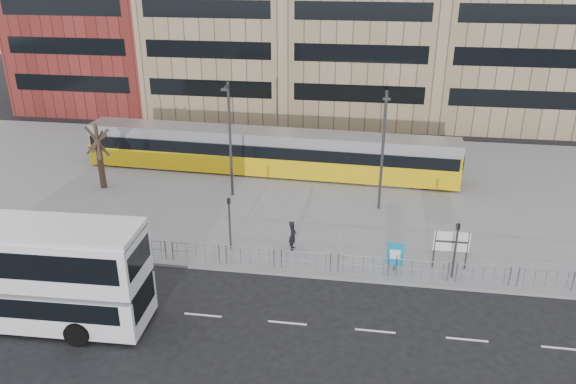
# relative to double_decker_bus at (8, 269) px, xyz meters

# --- Properties ---
(ground) EXTENTS (120.00, 120.00, 0.00)m
(ground) POSITION_rel_double_decker_bus_xyz_m (10.36, 5.54, -2.67)
(ground) COLOR black
(ground) RESTS_ON ground
(plaza) EXTENTS (64.00, 24.00, 0.15)m
(plaza) POSITION_rel_double_decker_bus_xyz_m (10.36, 17.54, -2.60)
(plaza) COLOR slate
(plaza) RESTS_ON ground
(kerb) EXTENTS (64.00, 0.25, 0.17)m
(kerb) POSITION_rel_double_decker_bus_xyz_m (10.36, 5.59, -2.60)
(kerb) COLOR gray
(kerb) RESTS_ON ground
(pedestrian_barrier) EXTENTS (32.07, 0.07, 1.10)m
(pedestrian_barrier) POSITION_rel_double_decker_bus_xyz_m (12.36, 6.04, -1.69)
(pedestrian_barrier) COLOR gray
(pedestrian_barrier) RESTS_ON plaza
(road_markings) EXTENTS (62.00, 0.12, 0.01)m
(road_markings) POSITION_rel_double_decker_bus_xyz_m (11.36, 1.54, -2.67)
(road_markings) COLOR white
(road_markings) RESTS_ON ground
(double_decker_bus) EXTENTS (12.45, 3.47, 4.95)m
(double_decker_bus) POSITION_rel_double_decker_bus_xyz_m (0.00, 0.00, 0.00)
(double_decker_bus) COLOR white
(double_decker_bus) RESTS_ON ground
(tram) EXTENTS (27.93, 3.85, 3.28)m
(tram) POSITION_rel_double_decker_bus_xyz_m (8.17, 19.58, -0.88)
(tram) COLOR #DEB00C
(tram) RESTS_ON plaza
(station_sign) EXTENTS (1.86, 0.11, 2.14)m
(station_sign) POSITION_rel_double_decker_bus_xyz_m (20.16, 7.39, -1.04)
(station_sign) COLOR #2D2D30
(station_sign) RESTS_ON plaza
(ad_panel) EXTENTS (0.88, 0.12, 1.65)m
(ad_panel) POSITION_rel_double_decker_bus_xyz_m (17.27, 6.67, -1.56)
(ad_panel) COLOR #2D2D30
(ad_panel) RESTS_ON plaza
(pedestrian) EXTENTS (0.44, 0.65, 1.75)m
(pedestrian) POSITION_rel_double_decker_bus_xyz_m (11.66, 8.12, -1.65)
(pedestrian) COLOR black
(pedestrian) RESTS_ON plaza
(traffic_light_west) EXTENTS (0.21, 0.24, 3.10)m
(traffic_light_west) POSITION_rel_double_decker_bus_xyz_m (8.16, 7.74, -0.55)
(traffic_light_west) COLOR #2D2D30
(traffic_light_west) RESTS_ON plaza
(traffic_light_east) EXTENTS (0.22, 0.24, 3.10)m
(traffic_light_east) POSITION_rel_double_decker_bus_xyz_m (20.22, 6.45, -0.55)
(traffic_light_east) COLOR #2D2D30
(traffic_light_east) RESTS_ON plaza
(lamp_post_west) EXTENTS (0.45, 1.04, 7.83)m
(lamp_post_west) POSITION_rel_double_decker_bus_xyz_m (6.46, 15.04, 1.76)
(lamp_post_west) COLOR #2D2D30
(lamp_post_west) RESTS_ON plaza
(lamp_post_east) EXTENTS (0.45, 1.04, 7.80)m
(lamp_post_east) POSITION_rel_double_decker_bus_xyz_m (16.46, 14.31, 1.74)
(lamp_post_east) COLOR #2D2D30
(lamp_post_east) RESTS_ON plaza
(bare_tree) EXTENTS (4.32, 4.32, 6.86)m
(bare_tree) POSITION_rel_double_decker_bus_xyz_m (-2.93, 15.00, 2.36)
(bare_tree) COLOR #32221B
(bare_tree) RESTS_ON plaza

